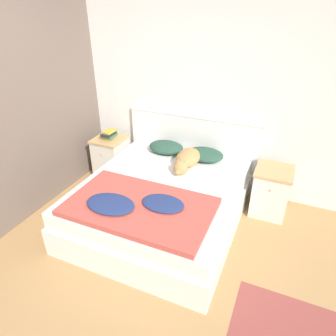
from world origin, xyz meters
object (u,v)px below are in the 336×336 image
at_px(nightstand_right, 271,191).
at_px(dog, 187,160).
at_px(pillow_left, 166,147).
at_px(bed, 161,203).
at_px(nightstand_left, 111,157).
at_px(book_stack, 109,135).
at_px(pillow_right, 205,155).

distance_m(nightstand_right, dog, 1.08).
relative_size(nightstand_right, pillow_left, 1.26).
distance_m(bed, nightstand_left, 1.33).
distance_m(dog, book_stack, 1.27).
bearing_deg(nightstand_right, nightstand_left, 180.00).
xyz_separation_m(nightstand_left, nightstand_right, (2.26, 0.00, 0.00)).
height_order(nightstand_left, pillow_left, pillow_left).
distance_m(nightstand_right, pillow_left, 1.43).
relative_size(pillow_left, dog, 0.72).
relative_size(bed, pillow_right, 4.13).
xyz_separation_m(pillow_left, pillow_right, (0.54, 0.00, 0.00)).
height_order(pillow_left, dog, dog).
bearing_deg(bed, dog, 76.45).
relative_size(nightstand_left, pillow_left, 1.26).
bearing_deg(nightstand_right, dog, -168.37).
height_order(pillow_left, pillow_right, same).
xyz_separation_m(pillow_right, book_stack, (-1.40, -0.05, 0.05)).
bearing_deg(dog, nightstand_right, 11.63).
bearing_deg(bed, nightstand_right, 31.87).
xyz_separation_m(nightstand_left, dog, (1.25, -0.21, 0.32)).
height_order(pillow_left, book_stack, book_stack).
bearing_deg(book_stack, nightstand_left, 153.00).
bearing_deg(pillow_left, nightstand_right, -1.94).
height_order(bed, pillow_right, pillow_right).
height_order(nightstand_right, pillow_left, pillow_left).
xyz_separation_m(nightstand_right, dog, (-1.01, -0.21, 0.32)).
xyz_separation_m(bed, nightstand_left, (-1.13, 0.70, 0.04)).
bearing_deg(nightstand_left, book_stack, -27.00).
bearing_deg(book_stack, bed, -31.88).
bearing_deg(bed, book_stack, 148.12).
xyz_separation_m(nightstand_left, pillow_right, (1.40, 0.05, 0.30)).
height_order(bed, book_stack, book_stack).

